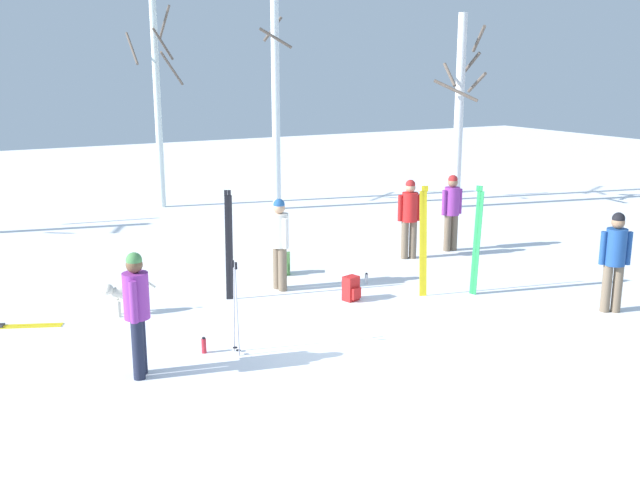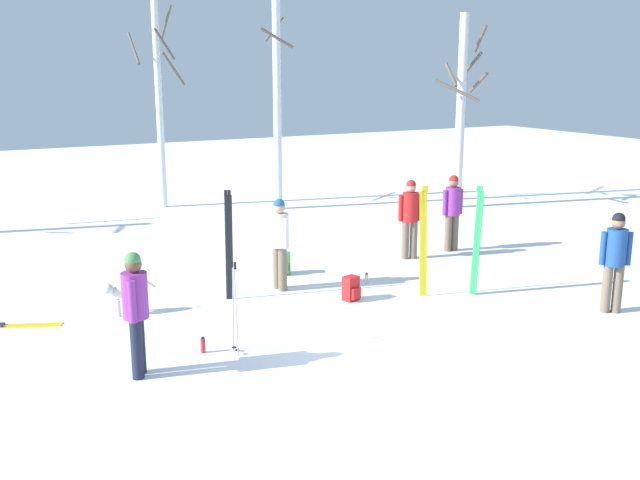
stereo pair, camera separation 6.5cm
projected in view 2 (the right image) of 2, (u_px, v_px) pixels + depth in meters
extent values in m
plane|color=white|center=(365.00, 345.00, 10.96)|extent=(60.00, 60.00, 0.00)
cylinder|color=#72604C|center=(607.00, 289.00, 12.35)|extent=(0.16, 0.16, 0.82)
cylinder|color=#72604C|center=(618.00, 289.00, 12.34)|extent=(0.16, 0.16, 0.82)
cylinder|color=#1E478C|center=(616.00, 247.00, 12.17)|extent=(0.34, 0.34, 0.62)
sphere|color=#997051|center=(618.00, 223.00, 12.08)|extent=(0.22, 0.22, 0.22)
sphere|color=black|center=(619.00, 219.00, 12.06)|extent=(0.21, 0.21, 0.21)
cylinder|color=#1E478C|center=(603.00, 248.00, 12.19)|extent=(0.10, 0.10, 0.56)
cylinder|color=#1E478C|center=(629.00, 249.00, 12.17)|extent=(0.10, 0.10, 0.56)
cylinder|color=#72604C|center=(405.00, 240.00, 15.77)|extent=(0.16, 0.16, 0.82)
cylinder|color=#72604C|center=(414.00, 240.00, 15.79)|extent=(0.16, 0.16, 0.82)
cylinder|color=red|center=(410.00, 207.00, 15.62)|extent=(0.34, 0.34, 0.62)
sphere|color=tan|center=(411.00, 188.00, 15.52)|extent=(0.22, 0.22, 0.22)
sphere|color=#B22626|center=(411.00, 185.00, 15.50)|extent=(0.21, 0.21, 0.21)
cylinder|color=red|center=(401.00, 208.00, 15.59)|extent=(0.10, 0.10, 0.56)
cylinder|color=red|center=(420.00, 208.00, 15.65)|extent=(0.10, 0.10, 0.56)
cylinder|color=#1E2338|center=(137.00, 349.00, 9.72)|extent=(0.16, 0.16, 0.82)
cylinder|color=#1E2338|center=(139.00, 344.00, 9.89)|extent=(0.16, 0.16, 0.82)
cylinder|color=purple|center=(135.00, 295.00, 9.64)|extent=(0.34, 0.34, 0.62)
sphere|color=brown|center=(133.00, 265.00, 9.54)|extent=(0.22, 0.22, 0.22)
sphere|color=#4C8C4C|center=(133.00, 260.00, 9.53)|extent=(0.21, 0.21, 0.21)
cylinder|color=purple|center=(132.00, 302.00, 9.44)|extent=(0.10, 0.10, 0.56)
cylinder|color=purple|center=(138.00, 292.00, 9.85)|extent=(0.10, 0.10, 0.56)
cylinder|color=#72604C|center=(455.00, 232.00, 16.49)|extent=(0.16, 0.16, 0.82)
cylinder|color=#72604C|center=(448.00, 233.00, 16.41)|extent=(0.16, 0.16, 0.82)
cylinder|color=purple|center=(453.00, 201.00, 16.28)|extent=(0.34, 0.34, 0.62)
sphere|color=#997051|center=(454.00, 182.00, 16.19)|extent=(0.22, 0.22, 0.22)
sphere|color=#B22626|center=(454.00, 180.00, 16.17)|extent=(0.21, 0.21, 0.21)
cylinder|color=purple|center=(461.00, 201.00, 16.38)|extent=(0.10, 0.10, 0.56)
cylinder|color=purple|center=(445.00, 203.00, 16.20)|extent=(0.10, 0.10, 0.56)
cylinder|color=#72604C|center=(277.00, 267.00, 13.67)|extent=(0.16, 0.16, 0.82)
cylinder|color=#72604C|center=(283.00, 269.00, 13.53)|extent=(0.16, 0.16, 0.82)
cylinder|color=silver|center=(279.00, 230.00, 13.43)|extent=(0.34, 0.34, 0.62)
sphere|color=tan|center=(279.00, 208.00, 13.33)|extent=(0.22, 0.22, 0.22)
sphere|color=#265999|center=(279.00, 204.00, 13.32)|extent=(0.21, 0.21, 0.21)
cylinder|color=silver|center=(273.00, 229.00, 13.60)|extent=(0.10, 0.10, 0.56)
cylinder|color=silver|center=(286.00, 233.00, 13.27)|extent=(0.10, 0.10, 0.56)
ellipsoid|color=beige|center=(129.00, 290.00, 12.25)|extent=(0.62, 0.27, 0.26)
sphere|color=beige|center=(108.00, 289.00, 12.11)|extent=(0.18, 0.18, 0.18)
ellipsoid|color=beige|center=(104.00, 291.00, 12.09)|extent=(0.10, 0.07, 0.06)
cylinder|color=beige|center=(150.00, 283.00, 12.37)|extent=(0.19, 0.05, 0.17)
cylinder|color=beige|center=(119.00, 309.00, 12.17)|extent=(0.07, 0.07, 0.28)
cylinder|color=beige|center=(117.00, 306.00, 12.31)|extent=(0.07, 0.07, 0.28)
cylinder|color=beige|center=(142.00, 306.00, 12.32)|extent=(0.07, 0.07, 0.28)
cylinder|color=beige|center=(141.00, 303.00, 12.46)|extent=(0.07, 0.07, 0.28)
cube|color=black|center=(231.00, 248.00, 12.91)|extent=(0.08, 0.05, 1.88)
cube|color=black|center=(229.00, 193.00, 12.68)|extent=(0.06, 0.04, 0.10)
cube|color=black|center=(227.00, 248.00, 12.91)|extent=(0.08, 0.05, 1.88)
cube|color=black|center=(226.00, 193.00, 12.68)|extent=(0.06, 0.04, 0.10)
cube|color=green|center=(475.00, 243.00, 13.17)|extent=(0.06, 0.13, 1.91)
cube|color=green|center=(478.00, 188.00, 12.94)|extent=(0.04, 0.06, 0.10)
cube|color=green|center=(478.00, 244.00, 13.14)|extent=(0.06, 0.13, 1.91)
cube|color=green|center=(481.00, 189.00, 12.90)|extent=(0.04, 0.06, 0.10)
cube|color=yellow|center=(421.00, 244.00, 13.07)|extent=(0.12, 0.06, 1.93)
cube|color=yellow|center=(423.00, 189.00, 12.83)|extent=(0.06, 0.04, 0.10)
cube|color=yellow|center=(425.00, 244.00, 13.07)|extent=(0.12, 0.06, 1.93)
cube|color=yellow|center=(427.00, 189.00, 12.84)|extent=(0.06, 0.04, 0.10)
cube|color=yellow|center=(4.00, 325.00, 11.79)|extent=(1.72, 0.78, 0.02)
cube|color=#333338|center=(1.00, 324.00, 11.78)|extent=(0.14, 0.10, 0.03)
cube|color=yellow|center=(2.00, 327.00, 11.69)|extent=(1.72, 0.78, 0.02)
cylinder|color=#B2B2BC|center=(233.00, 310.00, 10.56)|extent=(0.02, 0.10, 1.28)
cylinder|color=black|center=(232.00, 264.00, 10.40)|extent=(0.04, 0.04, 0.10)
cylinder|color=black|center=(234.00, 347.00, 10.69)|extent=(0.07, 0.07, 0.01)
cylinder|color=#B2B2BC|center=(236.00, 312.00, 10.46)|extent=(0.02, 0.10, 1.28)
cylinder|color=black|center=(235.00, 266.00, 10.30)|extent=(0.04, 0.04, 0.10)
cylinder|color=black|center=(237.00, 350.00, 10.59)|extent=(0.07, 0.07, 0.01)
cube|color=#4C7F3F|center=(284.00, 263.00, 14.64)|extent=(0.32, 0.30, 0.44)
cube|color=#4C7F3F|center=(283.00, 268.00, 14.53)|extent=(0.20, 0.14, 0.20)
cube|color=black|center=(280.00, 262.00, 14.75)|extent=(0.04, 0.04, 0.37)
cube|color=black|center=(288.00, 262.00, 14.75)|extent=(0.04, 0.04, 0.37)
cube|color=red|center=(351.00, 288.00, 13.01)|extent=(0.31, 0.26, 0.44)
cube|color=red|center=(356.00, 293.00, 12.94)|extent=(0.20, 0.11, 0.20)
cube|color=black|center=(343.00, 288.00, 13.04)|extent=(0.04, 0.03, 0.37)
cube|color=black|center=(349.00, 286.00, 13.14)|extent=(0.04, 0.03, 0.37)
cylinder|color=red|center=(203.00, 346.00, 10.66)|extent=(0.07, 0.07, 0.22)
cylinder|color=black|center=(203.00, 338.00, 10.63)|extent=(0.05, 0.05, 0.02)
cylinder|color=silver|center=(367.00, 279.00, 14.02)|extent=(0.06, 0.06, 0.19)
cylinder|color=black|center=(367.00, 274.00, 14.00)|extent=(0.04, 0.04, 0.02)
cylinder|color=silver|center=(159.00, 101.00, 20.94)|extent=(0.20, 0.20, 6.11)
cylinder|color=brown|center=(165.00, 44.00, 20.39)|extent=(0.69, 0.38, 0.87)
cylinder|color=brown|center=(134.00, 48.00, 20.34)|extent=(0.15, 1.31, 0.91)
cylinder|color=brown|center=(174.00, 69.00, 20.55)|extent=(0.88, 0.77, 0.94)
cylinder|color=brown|center=(166.00, 23.00, 20.64)|extent=(0.19, 0.72, 0.93)
cylinder|color=silver|center=(277.00, 72.00, 20.46)|extent=(0.23, 0.23, 7.76)
cylinder|color=brown|center=(277.00, 38.00, 19.83)|extent=(0.86, 0.42, 0.57)
cylinder|color=brown|center=(274.00, 29.00, 20.42)|extent=(0.57, 0.19, 0.70)
cylinder|color=silver|center=(461.00, 113.00, 20.97)|extent=(0.26, 0.26, 5.49)
cylinder|color=brown|center=(457.00, 91.00, 20.27)|extent=(0.88, 1.02, 0.62)
cylinder|color=brown|center=(481.00, 39.00, 20.53)|extent=(0.49, 0.95, 0.71)
cylinder|color=brown|center=(451.00, 75.00, 20.63)|extent=(0.24, 0.75, 0.66)
cylinder|color=brown|center=(470.00, 67.00, 20.94)|extent=(0.34, 0.78, 0.87)
cylinder|color=brown|center=(479.00, 83.00, 20.89)|extent=(0.36, 1.05, 0.60)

